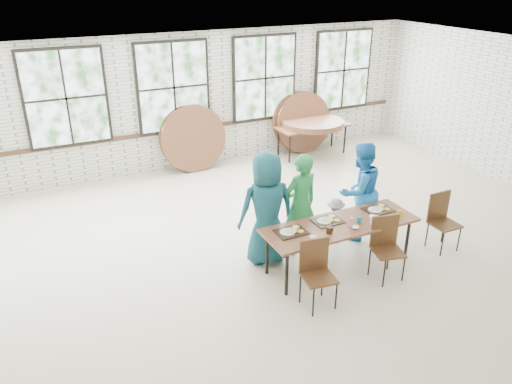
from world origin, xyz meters
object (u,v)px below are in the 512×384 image
chair_near_left (316,267)px  chair_near_right (386,242)px  storage_table (312,127)px  dining_table (340,227)px

chair_near_left → chair_near_right: bearing=13.6°
storage_table → dining_table: bearing=-119.3°
dining_table → storage_table: same height
dining_table → chair_near_left: chair_near_left is taller
dining_table → storage_table: 5.04m
dining_table → storage_table: size_ratio=1.32×
chair_near_left → chair_near_right: size_ratio=1.00×
dining_table → storage_table: (2.31, 4.48, -0.00)m
chair_near_right → storage_table: 5.30m
chair_near_left → storage_table: chair_near_left is taller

